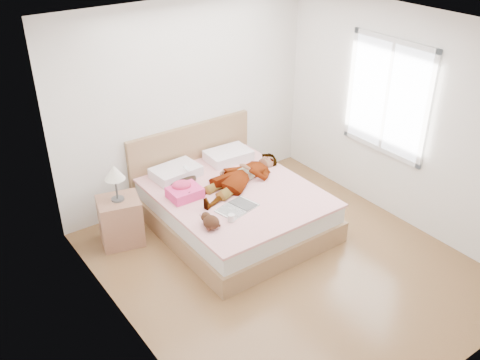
{
  "coord_description": "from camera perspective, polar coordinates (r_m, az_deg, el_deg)",
  "views": [
    {
      "loc": [
        -3.19,
        -3.57,
        3.75
      ],
      "look_at": [
        0.0,
        0.85,
        0.7
      ],
      "focal_mm": 40.0,
      "sensor_mm": 36.0,
      "label": 1
    }
  ],
  "objects": [
    {
      "name": "towel",
      "position": [
        6.27,
        -5.99,
        -1.16
      ],
      "size": [
        0.38,
        0.33,
        0.2
      ],
      "color": "#FF4596",
      "rests_on": "bed"
    },
    {
      "name": "room_shell",
      "position": [
        6.68,
        15.46,
        8.5
      ],
      "size": [
        4.0,
        4.0,
        4.0
      ],
      "color": "white",
      "rests_on": "ground"
    },
    {
      "name": "hair",
      "position": [
        6.64,
        -6.41,
        0.22
      ],
      "size": [
        0.51,
        0.57,
        0.07
      ],
      "primitive_type": "ellipsoid",
      "rotation": [
        0.0,
        0.0,
        -0.27
      ],
      "color": "black",
      "rests_on": "bed"
    },
    {
      "name": "woman",
      "position": [
        6.54,
        -0.14,
        0.6
      ],
      "size": [
        1.58,
        0.92,
        0.2
      ],
      "primitive_type": "imported",
      "rotation": [
        0.0,
        0.0,
        -1.32
      ],
      "color": "white",
      "rests_on": "bed"
    },
    {
      "name": "coffee_mug",
      "position": [
        5.82,
        -0.92,
        -4.05
      ],
      "size": [
        0.11,
        0.09,
        0.08
      ],
      "color": "silver",
      "rests_on": "bed"
    },
    {
      "name": "ground",
      "position": [
        6.08,
        4.76,
        -8.97
      ],
      "size": [
        4.0,
        4.0,
        0.0
      ],
      "primitive_type": "plane",
      "color": "#54311A",
      "rests_on": "ground"
    },
    {
      "name": "nightstand",
      "position": [
        6.38,
        -12.66,
        -3.91
      ],
      "size": [
        0.56,
        0.52,
        1.02
      ],
      "color": "#905E42",
      "rests_on": "ground"
    },
    {
      "name": "magazine",
      "position": [
        6.05,
        -0.3,
        -2.99
      ],
      "size": [
        0.5,
        0.39,
        0.03
      ],
      "color": "white",
      "rests_on": "bed"
    },
    {
      "name": "phone",
      "position": [
        6.57,
        -5.73,
        1.26
      ],
      "size": [
        0.06,
        0.1,
        0.05
      ],
      "primitive_type": "cube",
      "rotation": [
        0.44,
        0.0,
        0.25
      ],
      "color": "silver",
      "rests_on": "bed"
    },
    {
      "name": "bed",
      "position": [
        6.59,
        -0.94,
        -2.59
      ],
      "size": [
        1.8,
        2.08,
        1.0
      ],
      "color": "olive",
      "rests_on": "ground"
    },
    {
      "name": "plush_toy",
      "position": [
        5.71,
        -3.19,
        -4.41
      ],
      "size": [
        0.17,
        0.26,
        0.15
      ],
      "color": "black",
      "rests_on": "bed"
    }
  ]
}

